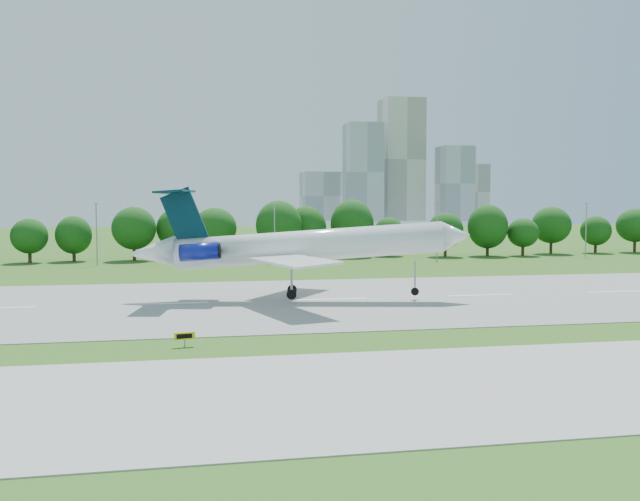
{
  "coord_description": "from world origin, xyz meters",
  "views": [
    {
      "loc": [
        -38.51,
        -62.66,
        12.41
      ],
      "look_at": [
        -22.9,
        18.0,
        6.79
      ],
      "focal_mm": 40.0,
      "sensor_mm": 36.0,
      "label": 1
    }
  ],
  "objects_px": {
    "service_vehicle_a": "(288,262)",
    "airliner": "(293,245)",
    "taxi_sign_left": "(185,336)",
    "service_vehicle_b": "(201,261)"
  },
  "relations": [
    {
      "from": "airliner",
      "to": "service_vehicle_b",
      "type": "distance_m",
      "value": 56.44
    },
    {
      "from": "airliner",
      "to": "taxi_sign_left",
      "type": "relative_size",
      "value": 23.69
    },
    {
      "from": "taxi_sign_left",
      "to": "service_vehicle_b",
      "type": "relative_size",
      "value": 0.48
    },
    {
      "from": "service_vehicle_a",
      "to": "taxi_sign_left",
      "type": "bearing_deg",
      "value": 154.18
    },
    {
      "from": "service_vehicle_a",
      "to": "service_vehicle_b",
      "type": "xyz_separation_m",
      "value": [
        -16.87,
        5.04,
        0.07
      ]
    },
    {
      "from": "service_vehicle_b",
      "to": "service_vehicle_a",
      "type": "bearing_deg",
      "value": -87.78
    },
    {
      "from": "service_vehicle_a",
      "to": "airliner",
      "type": "bearing_deg",
      "value": 161.25
    },
    {
      "from": "taxi_sign_left",
      "to": "service_vehicle_b",
      "type": "height_order",
      "value": "service_vehicle_b"
    },
    {
      "from": "airliner",
      "to": "service_vehicle_a",
      "type": "height_order",
      "value": "airliner"
    },
    {
      "from": "airliner",
      "to": "service_vehicle_b",
      "type": "bearing_deg",
      "value": 109.82
    }
  ]
}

